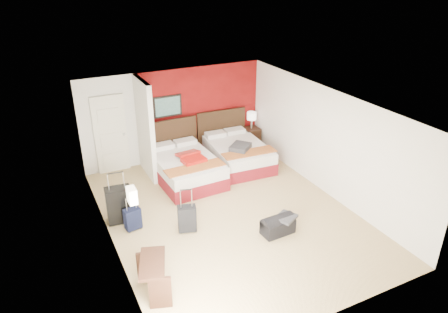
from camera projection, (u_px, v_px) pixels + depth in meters
ground at (229, 214)px, 9.10m from camera, size 6.50×6.50×0.00m
room_walls at (143, 150)px, 9.15m from camera, size 5.02×6.52×2.50m
red_accent_panel at (200, 111)px, 11.48m from camera, size 3.50×0.04×2.50m
partition_wall at (145, 129)px, 10.28m from camera, size 0.12×1.20×2.50m
entry_door at (111, 135)px, 10.55m from camera, size 0.82×0.06×2.05m
bed_left at (186, 169)px, 10.40m from camera, size 1.49×2.08×0.61m
bed_right at (238, 155)px, 11.18m from camera, size 1.49×2.05×0.59m
red_suitcase_open at (191, 157)px, 10.21m from camera, size 0.63×0.82×0.10m
jacket_bundle at (240, 147)px, 10.74m from camera, size 0.70×0.69×0.13m
nightstand at (251, 138)px, 12.21m from camera, size 0.44×0.44×0.61m
table_lamp at (252, 120)px, 11.98m from camera, size 0.34×0.34×0.48m
suitcase_black at (119, 206)px, 8.68m from camera, size 0.55×0.38×0.78m
suitcase_charcoal at (187, 220)px, 8.42m from camera, size 0.42×0.33×0.55m
suitcase_navy at (133, 220)px, 8.50m from camera, size 0.36×0.25×0.45m
duffel_bag at (278, 226)px, 8.40m from camera, size 0.68×0.38×0.34m
jacket_draped at (286, 217)px, 8.34m from camera, size 0.52×0.49×0.05m
desk at (154, 278)px, 6.80m from camera, size 0.64×0.88×0.66m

